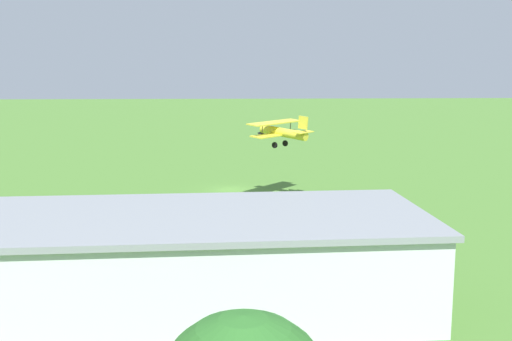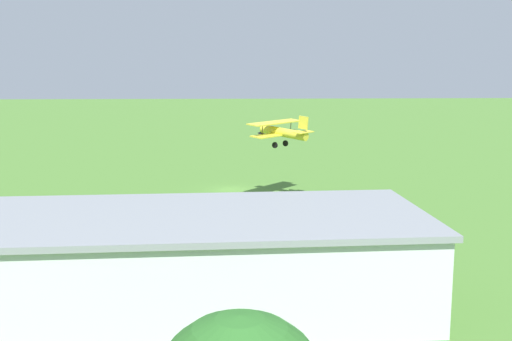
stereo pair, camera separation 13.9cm
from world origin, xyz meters
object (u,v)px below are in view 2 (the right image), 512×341
object	(u,v)px
biplane	(281,131)
person_watching_takeoff	(141,231)
hangar	(188,261)
car_white	(349,228)
car_grey	(30,240)
person_walking_on_apron	(385,240)
person_beside_truck	(302,216)
person_by_parked_cars	(182,220)
person_at_fence_line	(253,221)

from	to	relation	value
biplane	person_watching_takeoff	size ratio (longest dim) A/B	4.66
hangar	car_white	world-z (taller)	hangar
car_grey	person_watching_takeoff	xyz separation A→B (m)	(-8.15, -2.38, -0.07)
car_white	person_walking_on_apron	size ratio (longest dim) A/B	2.68
person_walking_on_apron	biplane	bearing A→B (deg)	-71.41
car_white	person_beside_truck	xyz separation A→B (m)	(3.35, -4.24, 0.02)
car_white	car_grey	distance (m)	25.21
hangar	person_by_parked_cars	bearing A→B (deg)	-84.72
person_beside_truck	person_walking_on_apron	world-z (taller)	person_beside_truck
person_beside_truck	person_watching_takeoff	size ratio (longest dim) A/B	1.12
biplane	person_by_parked_cars	size ratio (longest dim) A/B	4.16
hangar	person_walking_on_apron	size ratio (longest dim) A/B	17.24
person_walking_on_apron	person_watching_takeoff	size ratio (longest dim) A/B	1.05
car_white	person_walking_on_apron	bearing A→B (deg)	122.26
biplane	person_watching_takeoff	world-z (taller)	biplane
person_at_fence_line	hangar	bearing A→B (deg)	75.05
biplane	person_watching_takeoff	distance (m)	21.00
biplane	person_by_parked_cars	distance (m)	16.91
person_by_parked_cars	hangar	bearing A→B (deg)	95.28
biplane	person_by_parked_cars	xyz separation A→B (m)	(9.66, 12.32, -6.40)
hangar	person_at_fence_line	xyz separation A→B (m)	(-4.53, -16.96, -1.95)
person_by_parked_cars	person_at_fence_line	world-z (taller)	person_at_fence_line
hangar	car_grey	distance (m)	17.60
biplane	person_walking_on_apron	world-z (taller)	biplane
car_white	car_grey	bearing A→B (deg)	5.02
person_watching_takeoff	person_at_fence_line	bearing A→B (deg)	-163.86
hangar	person_at_fence_line	distance (m)	17.66
person_beside_truck	person_walking_on_apron	distance (m)	9.32
car_grey	person_beside_truck	bearing A→B (deg)	-163.51
person_watching_takeoff	car_white	bearing A→B (deg)	179.40
person_watching_takeoff	person_by_parked_cars	bearing A→B (deg)	-134.53
biplane	car_white	size ratio (longest dim) A/B	1.66
person_walking_on_apron	person_watching_takeoff	bearing A→B (deg)	-10.39
hangar	person_by_parked_cars	size ratio (longest dim) A/B	16.12
car_white	person_by_parked_cars	size ratio (longest dim) A/B	2.51
biplane	person_by_parked_cars	bearing A→B (deg)	51.90
person_beside_truck	person_walking_on_apron	size ratio (longest dim) A/B	1.07
car_grey	person_by_parked_cars	world-z (taller)	person_by_parked_cars
hangar	car_grey	world-z (taller)	hangar
person_beside_truck	person_at_fence_line	world-z (taller)	person_beside_truck
hangar	person_beside_truck	world-z (taller)	hangar
person_beside_truck	person_at_fence_line	size ratio (longest dim) A/B	1.00
hangar	person_by_parked_cars	world-z (taller)	hangar
person_walking_on_apron	hangar	bearing A→B (deg)	36.86
car_grey	person_watching_takeoff	bearing A→B (deg)	-163.70
biplane	car_grey	size ratio (longest dim) A/B	1.55
person_walking_on_apron	person_at_fence_line	bearing A→B (deg)	-31.90
hangar	biplane	world-z (taller)	biplane
biplane	car_grey	bearing A→B (deg)	40.48
biplane	person_beside_truck	bearing A→B (deg)	94.58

